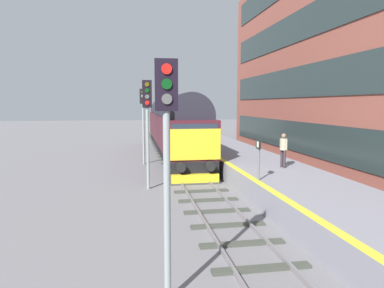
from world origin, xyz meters
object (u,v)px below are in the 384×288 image
at_px(platform_number_sign, 259,153).
at_px(waiting_passenger, 283,147).
at_px(signal_post_near, 167,151).
at_px(signal_post_far, 143,117).
at_px(diesel_locomotive, 173,124).
at_px(signal_post_mid, 147,119).

distance_m(platform_number_sign, waiting_passenger, 3.35).
xyz_separation_m(signal_post_near, waiting_passenger, (6.43, 8.80, -1.13)).
bearing_deg(waiting_passenger, signal_post_far, 23.75).
height_order(signal_post_near, platform_number_sign, signal_post_near).
bearing_deg(waiting_passenger, diesel_locomotive, 4.23).
xyz_separation_m(signal_post_mid, signal_post_far, (0.00, 7.07, -0.12)).
relative_size(signal_post_mid, waiting_passenger, 3.14).
bearing_deg(signal_post_far, platform_number_sign, -67.91).
distance_m(signal_post_near, signal_post_far, 16.71).
height_order(signal_post_far, platform_number_sign, signal_post_far).
relative_size(platform_number_sign, waiting_passenger, 0.99).
bearing_deg(platform_number_sign, signal_post_far, 112.09).
bearing_deg(diesel_locomotive, signal_post_far, -124.66).
relative_size(signal_post_near, signal_post_mid, 0.95).
distance_m(diesel_locomotive, waiting_passenger, 12.07).
height_order(diesel_locomotive, signal_post_near, signal_post_near).
relative_size(signal_post_mid, platform_number_sign, 3.16).
bearing_deg(platform_number_sign, signal_post_near, -124.07).
distance_m(signal_post_mid, waiting_passenger, 6.62).
xyz_separation_m(signal_post_near, platform_number_sign, (4.24, 6.27, -1.02)).
bearing_deg(diesel_locomotive, waiting_passenger, -70.43).
bearing_deg(signal_post_far, signal_post_near, -90.00).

